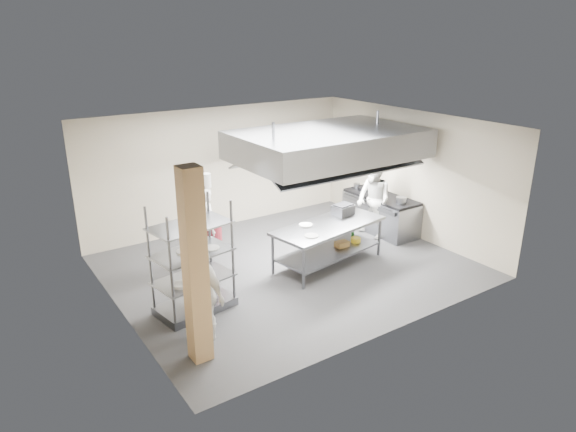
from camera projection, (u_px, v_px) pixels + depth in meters
floor at (289, 267)px, 10.83m from camera, size 7.00×7.00×0.00m
ceiling at (289, 125)px, 9.81m from camera, size 7.00×7.00×0.00m
wall_back at (221, 168)px, 12.66m from camera, size 7.00×0.00×7.00m
wall_left at (114, 235)px, 8.48m from camera, size 0.00×6.00×6.00m
wall_right at (411, 174)px, 12.16m from camera, size 0.00×6.00×6.00m
column at (195, 268)px, 7.32m from camera, size 0.30×0.30×3.00m
exhaust_hood at (328, 144)px, 11.01m from camera, size 4.00×2.50×0.60m
hood_strip_a at (294, 164)px, 10.65m from camera, size 1.60×0.12×0.04m
hood_strip_b at (359, 153)px, 11.60m from camera, size 1.60×0.12×0.04m
wall_shelf at (285, 160)px, 13.49m from camera, size 1.50×0.28×0.04m
island at (328, 244)px, 10.80m from camera, size 2.64×1.44×0.91m
island_worktop at (329, 226)px, 10.65m from camera, size 2.64×1.44×0.06m
island_undershelf at (328, 251)px, 10.85m from camera, size 2.43×1.30×0.04m
pass_rack at (192, 258)px, 8.83m from camera, size 1.44×0.99×2.00m
cooking_range at (380, 214)px, 12.70m from camera, size 0.80×2.00×0.84m
range_top at (381, 197)px, 12.55m from camera, size 0.78×1.96×0.06m
chef_head at (207, 228)px, 10.48m from camera, size 0.54×0.72×1.78m
chef_line at (373, 200)px, 12.10m from camera, size 0.80×0.97×1.86m
chef_plating at (203, 293)px, 8.08m from camera, size 0.61×1.01×1.61m
griddle at (343, 210)px, 11.18m from camera, size 0.47×0.39×0.21m
wicker_basket at (342, 244)px, 11.01m from camera, size 0.28×0.20×0.12m
stockpot at (381, 194)px, 12.39m from camera, size 0.25×0.25×0.17m
plate_stack at (194, 277)px, 8.95m from camera, size 0.28×0.28×0.05m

